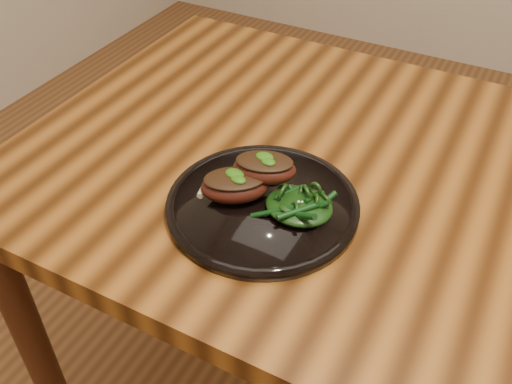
% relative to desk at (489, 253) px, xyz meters
% --- Properties ---
extents(desk, '(1.60, 0.80, 0.75)m').
position_rel_desk_xyz_m(desk, '(0.00, 0.00, 0.00)').
color(desk, '#351906').
rests_on(desk, ground).
extents(plate, '(0.29, 0.29, 0.02)m').
position_rel_desk_xyz_m(plate, '(-0.32, -0.16, 0.09)').
color(plate, black).
rests_on(plate, desk).
extents(lamb_chop_front, '(0.12, 0.11, 0.05)m').
position_rel_desk_xyz_m(lamb_chop_front, '(-0.36, -0.17, 0.12)').
color(lamb_chop_front, '#3C130B').
rests_on(lamb_chop_front, plate).
extents(lamb_chop_back, '(0.11, 0.09, 0.04)m').
position_rel_desk_xyz_m(lamb_chop_back, '(-0.34, -0.13, 0.14)').
color(lamb_chop_back, '#3C130B').
rests_on(lamb_chop_back, plate).
extents(herb_smear, '(0.07, 0.05, 0.00)m').
position_rel_desk_xyz_m(herb_smear, '(-0.36, -0.10, 0.10)').
color(herb_smear, '#174407').
rests_on(herb_smear, plate).
extents(greens_heap, '(0.10, 0.09, 0.04)m').
position_rel_desk_xyz_m(greens_heap, '(-0.27, -0.15, 0.12)').
color(greens_heap, black).
rests_on(greens_heap, plate).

